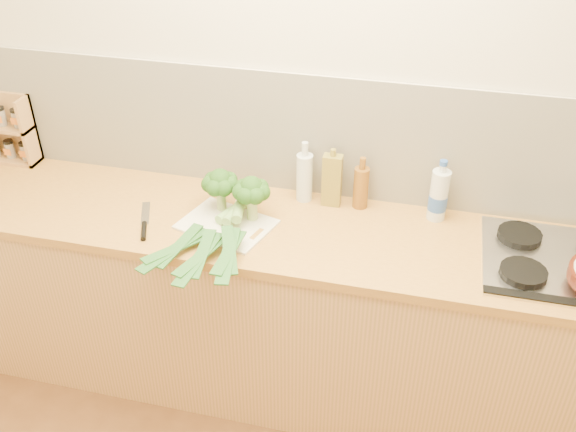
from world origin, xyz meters
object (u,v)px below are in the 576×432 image
gas_hob (563,262)px  chopping_board (227,224)px  chefs_knife (144,226)px  spice_rack (7,132)px

gas_hob → chopping_board: (-1.30, -0.05, -0.01)m
gas_hob → chefs_knife: (-1.62, -0.14, -0.01)m
chefs_knife → gas_hob: bearing=-16.7°
gas_hob → chopping_board: size_ratio=1.63×
gas_hob → spice_rack: (-2.47, 0.25, 0.13)m
chefs_knife → spice_rack: (-0.85, 0.39, 0.14)m
spice_rack → gas_hob: bearing=-5.8°
chopping_board → spice_rack: bearing=-177.3°
gas_hob → chefs_knife: size_ratio=2.09×
chefs_knife → chopping_board: bearing=-5.1°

